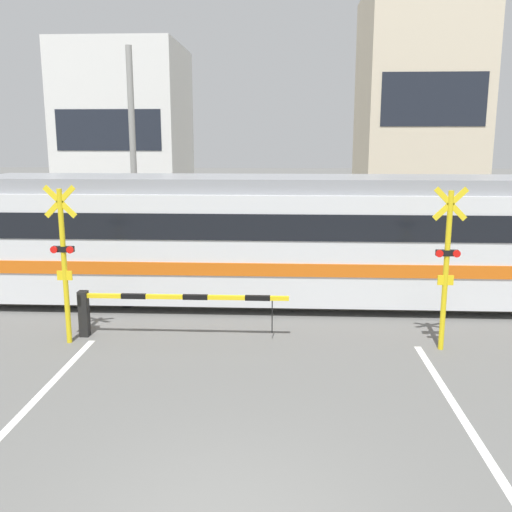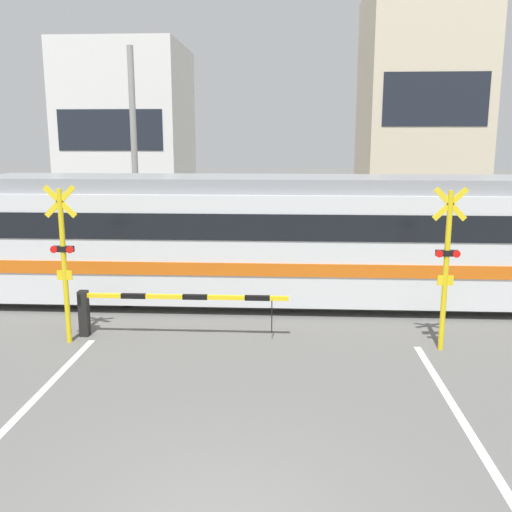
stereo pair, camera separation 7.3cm
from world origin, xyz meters
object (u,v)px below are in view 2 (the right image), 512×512
(crossing_signal_right, at_px, (446,262))
(crossing_barrier_near, at_px, (143,304))
(commuter_train, at_px, (375,237))
(crossing_barrier_far, at_px, (341,254))
(crossing_signal_left, at_px, (64,257))
(pedestrian, at_px, (301,239))

(crossing_signal_right, bearing_deg, crossing_barrier_near, 176.28)
(commuter_train, height_order, crossing_barrier_far, commuter_train)
(crossing_signal_left, bearing_deg, crossing_signal_right, 0.00)
(commuter_train, relative_size, crossing_barrier_near, 4.49)
(crossing_signal_left, xyz_separation_m, pedestrian, (5.11, 8.05, -0.97))
(pedestrian, bearing_deg, crossing_barrier_near, -115.11)
(crossing_barrier_far, bearing_deg, pedestrian, 122.55)
(crossing_barrier_near, distance_m, crossing_signal_left, 1.94)
(commuter_train, relative_size, pedestrian, 13.15)
(commuter_train, relative_size, crossing_barrier_far, 4.49)
(crossing_barrier_far, bearing_deg, crossing_signal_left, -135.86)
(crossing_barrier_near, relative_size, crossing_signal_right, 1.37)
(commuter_train, xyz_separation_m, pedestrian, (-1.82, 4.68, -0.89))
(crossing_barrier_near, bearing_deg, pedestrian, 64.89)
(crossing_barrier_far, bearing_deg, commuter_train, -77.71)
(pedestrian, bearing_deg, commuter_train, -68.71)
(crossing_barrier_near, bearing_deg, crossing_signal_left, -164.96)
(crossing_signal_right, distance_m, pedestrian, 8.56)
(commuter_train, bearing_deg, crossing_barrier_near, -151.24)
(commuter_train, distance_m, crossing_barrier_far, 3.01)
(crossing_barrier_near, relative_size, crossing_barrier_far, 1.00)
(commuter_train, height_order, crossing_signal_right, crossing_signal_right)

